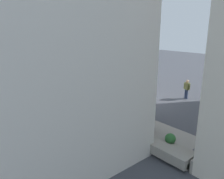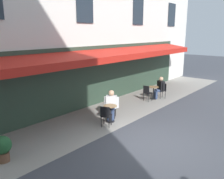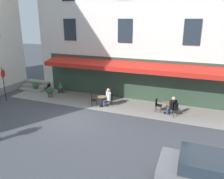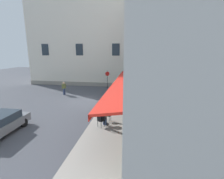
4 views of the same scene
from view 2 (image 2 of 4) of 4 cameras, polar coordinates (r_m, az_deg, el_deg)
The scene contains 11 objects.
ground_plane at distance 8.93m, azimuth 9.42°, elevation -12.73°, with size 70.00×70.00×0.00m, color #42444C.
sidewalk_cafe_terrace at distance 13.19m, azimuth 3.87°, elevation -3.80°, with size 20.50×3.20×0.01m, color gray.
cafe_table_near_entrance at distance 10.72m, azimuth -0.44°, elevation -5.14°, with size 0.60×0.60×0.75m.
cafe_chair_black_by_window at distance 10.13m, azimuth -1.50°, elevation -5.93°, with size 0.52×0.52×0.91m.
cafe_chair_black_corner_left at distance 11.30m, azimuth -0.07°, elevation -3.86°, with size 0.55×0.55×0.91m.
cafe_table_mid_terrace at distance 14.55m, azimuth 9.78°, elevation -0.33°, with size 0.60×0.60×0.75m.
cafe_chair_black_near_door at distance 14.85m, azimuth 11.92°, elevation 0.08°, with size 0.55×0.55×0.91m.
cafe_chair_black_kerbside at distance 14.03m, azimuth 8.31°, elevation -0.55°, with size 0.43×0.43×0.91m.
seated_patron_in_white at distance 11.05m, azimuth -0.19°, elevation -3.39°, with size 0.66×0.64×1.33m.
seated_companion_in_black at distance 14.70m, azimuth 11.23°, elevation 0.60°, with size 0.65×0.62×1.31m.
potted_plant_by_steps at distance 8.29m, azimuth -24.53°, elevation -12.34°, with size 0.57×0.57×0.83m.
Camera 2 is at (6.98, 3.95, 3.92)m, focal length 38.64 mm.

